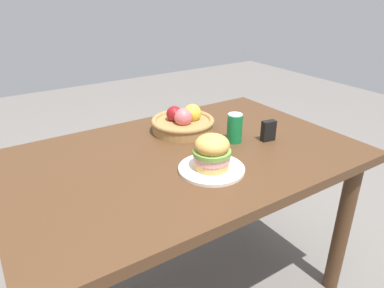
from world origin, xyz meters
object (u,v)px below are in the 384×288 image
Objects in this scene: plate at (211,169)px; soda_can at (235,128)px; sandwich at (212,152)px; fruit_basket at (183,122)px; napkin_holder at (268,131)px.

plate is 0.28m from soda_can.
plate is at bearing -86.42° from sandwich.
fruit_basket is at bearing 118.90° from soda_can.
napkin_holder is (0.36, 0.08, -0.03)m from sandwich.
sandwich is 0.39m from fruit_basket.
fruit_basket is 0.38m from napkin_holder.
fruit_basket is at bearing 73.51° from plate.
plate is 2.71× the size of napkin_holder.
sandwich is at bearing -106.49° from fruit_basket.
plate is 0.37m from napkin_holder.
sandwich is at bearing -146.44° from soda_can.
sandwich reaches higher than napkin_holder.
napkin_holder is at bearing -28.30° from soda_can.
soda_can is 0.15m from napkin_holder.
plate is 0.39m from fruit_basket.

